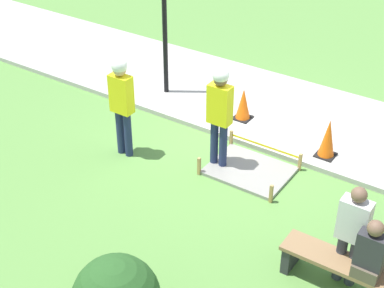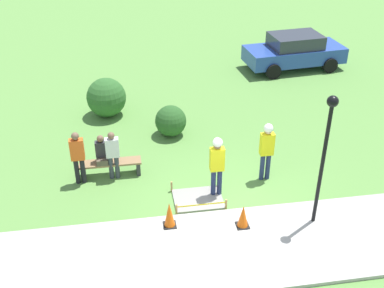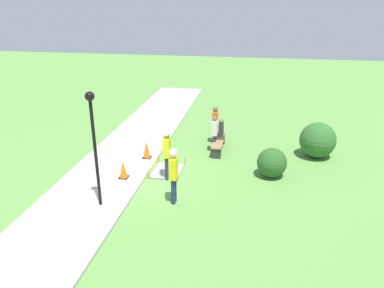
# 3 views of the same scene
# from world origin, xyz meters

# --- Properties ---
(ground_plane) EXTENTS (60.00, 60.00, 0.00)m
(ground_plane) POSITION_xyz_m (0.00, 0.00, 0.00)
(ground_plane) COLOR #5B8E42
(sidewalk) EXTENTS (28.00, 2.95, 0.10)m
(sidewalk) POSITION_xyz_m (0.00, -1.48, 0.05)
(sidewalk) COLOR #ADAAA3
(sidewalk) RESTS_ON ground_plane
(wet_concrete_patch) EXTENTS (1.44, 1.14, 0.34)m
(wet_concrete_patch) POSITION_xyz_m (-0.72, 0.67, 0.04)
(wet_concrete_patch) COLOR gray
(wet_concrete_patch) RESTS_ON ground_plane
(traffic_cone_near_patch) EXTENTS (0.34, 0.34, 0.73)m
(traffic_cone_near_patch) POSITION_xyz_m (-1.67, -0.41, 0.46)
(traffic_cone_near_patch) COLOR black
(traffic_cone_near_patch) RESTS_ON sidewalk
(traffic_cone_far_patch) EXTENTS (0.34, 0.34, 0.65)m
(traffic_cone_far_patch) POSITION_xyz_m (0.22, -0.73, 0.42)
(traffic_cone_far_patch) COLOR black
(traffic_cone_far_patch) RESTS_ON sidewalk
(park_bench) EXTENTS (1.88, 0.44, 0.49)m
(park_bench) POSITION_xyz_m (-3.16, 2.36, 0.35)
(park_bench) COLOR #2D2D33
(park_bench) RESTS_ON ground_plane
(person_seated_on_bench) EXTENTS (0.36, 0.44, 0.89)m
(person_seated_on_bench) POSITION_xyz_m (-3.38, 2.41, 0.83)
(person_seated_on_bench) COLOR brown
(person_seated_on_bench) RESTS_ON park_bench
(worker_supervisor) EXTENTS (0.40, 0.28, 1.92)m
(worker_supervisor) POSITION_xyz_m (-0.17, 0.82, 1.17)
(worker_supervisor) COLOR navy
(worker_supervisor) RESTS_ON ground_plane
(worker_assistant) EXTENTS (0.40, 0.27, 1.90)m
(worker_assistant) POSITION_xyz_m (1.45, 1.42, 1.15)
(worker_assistant) COLOR navy
(worker_assistant) RESTS_ON ground_plane
(bystander_in_orange_shirt) EXTENTS (0.40, 0.23, 1.73)m
(bystander_in_orange_shirt) POSITION_xyz_m (-4.06, 2.10, 0.98)
(bystander_in_orange_shirt) COLOR black
(bystander_in_orange_shirt) RESTS_ON ground_plane
(bystander_in_gray_shirt) EXTENTS (0.40, 0.22, 1.59)m
(bystander_in_gray_shirt) POSITION_xyz_m (-3.05, 2.20, 0.89)
(bystander_in_gray_shirt) COLOR #383D47
(bystander_in_gray_shirt) RESTS_ON ground_plane
(lamppost_near) EXTENTS (0.28, 0.28, 3.66)m
(lamppost_near) POSITION_xyz_m (2.15, -0.82, 2.52)
(lamppost_near) COLOR black
(lamppost_near) RESTS_ON sidewalk
(shrub_rounded_near) EXTENTS (1.47, 1.47, 1.47)m
(shrub_rounded_near) POSITION_xyz_m (-3.22, 6.45, 0.74)
(shrub_rounded_near) COLOR #2D6028
(shrub_rounded_near) RESTS_ON ground_plane
(shrub_rounded_mid) EXTENTS (1.10, 1.10, 1.10)m
(shrub_rounded_mid) POSITION_xyz_m (-1.03, 4.57, 0.55)
(shrub_rounded_mid) COLOR #285623
(shrub_rounded_mid) RESTS_ON ground_plane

